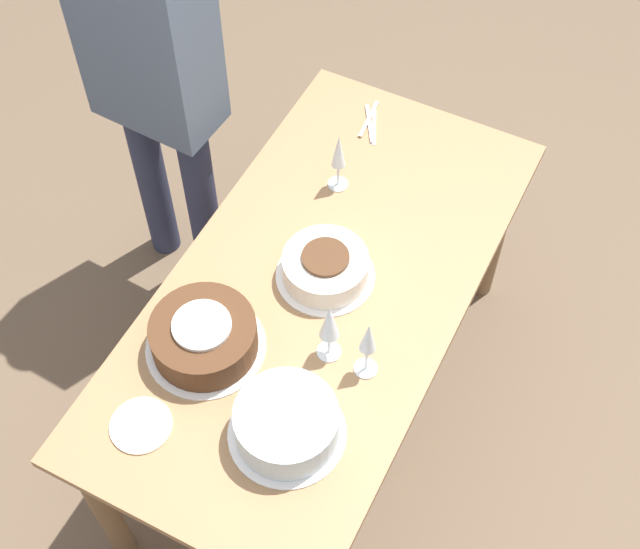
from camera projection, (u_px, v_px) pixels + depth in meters
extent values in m
plane|color=brown|center=(320.00, 405.00, 3.13)|extent=(12.00, 12.00, 0.00)
cube|color=#9E754C|center=(320.00, 288.00, 2.53)|extent=(1.60, 0.80, 0.03)
cylinder|color=brown|center=(330.00, 168.00, 3.30)|extent=(0.07, 0.07, 0.71)
cylinder|color=brown|center=(104.00, 506.00, 2.55)|extent=(0.07, 0.07, 0.71)
cylinder|color=brown|center=(496.00, 230.00, 3.13)|extent=(0.07, 0.07, 0.71)
cylinder|color=white|center=(324.00, 275.00, 2.54)|extent=(0.28, 0.28, 0.01)
cylinder|color=silver|center=(324.00, 266.00, 2.50)|extent=(0.24, 0.24, 0.08)
cylinder|color=#4C2D19|center=(324.00, 257.00, 2.46)|extent=(0.13, 0.13, 0.01)
cylinder|color=white|center=(206.00, 347.00, 2.40)|extent=(0.33, 0.33, 0.01)
cylinder|color=#4C2D19|center=(204.00, 336.00, 2.36)|extent=(0.29, 0.29, 0.10)
cylinder|color=silver|center=(202.00, 325.00, 2.31)|extent=(0.16, 0.16, 0.01)
cylinder|color=white|center=(287.00, 433.00, 2.25)|extent=(0.30, 0.30, 0.01)
cylinder|color=silver|center=(286.00, 423.00, 2.21)|extent=(0.26, 0.26, 0.11)
cylinder|color=silver|center=(366.00, 368.00, 2.36)|extent=(0.06, 0.06, 0.00)
cylinder|color=silver|center=(367.00, 358.00, 2.32)|extent=(0.01, 0.01, 0.11)
cone|color=silver|center=(368.00, 337.00, 2.23)|extent=(0.04, 0.04, 0.11)
cylinder|color=silver|center=(329.00, 352.00, 2.39)|extent=(0.07, 0.07, 0.00)
cylinder|color=silver|center=(329.00, 343.00, 2.35)|extent=(0.01, 0.01, 0.09)
cone|color=silver|center=(329.00, 321.00, 2.27)|extent=(0.05, 0.05, 0.12)
cylinder|color=silver|center=(338.00, 184.00, 2.73)|extent=(0.06, 0.06, 0.00)
cylinder|color=silver|center=(338.00, 174.00, 2.70)|extent=(0.01, 0.01, 0.09)
cone|color=silver|center=(339.00, 150.00, 2.61)|extent=(0.04, 0.04, 0.12)
cylinder|color=beige|center=(141.00, 425.00, 2.26)|extent=(0.16, 0.16, 0.01)
cube|color=silver|center=(374.00, 126.00, 2.88)|extent=(0.16, 0.08, 0.00)
cube|color=silver|center=(370.00, 123.00, 2.88)|extent=(0.15, 0.10, 0.00)
cube|color=silver|center=(369.00, 119.00, 2.89)|extent=(0.17, 0.03, 0.00)
cylinder|color=#2D334C|center=(152.00, 179.00, 3.23)|extent=(0.11, 0.11, 0.77)
cylinder|color=#2D334C|center=(202.00, 202.00, 3.16)|extent=(0.11, 0.11, 0.77)
cube|color=slate|center=(145.00, 34.00, 2.62)|extent=(0.24, 0.41, 0.64)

